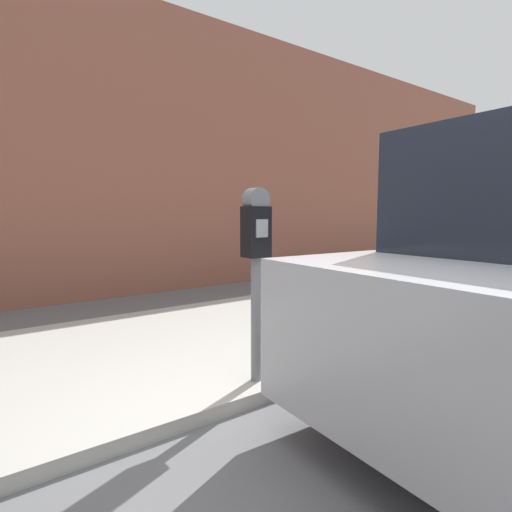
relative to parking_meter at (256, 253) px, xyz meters
name	(u,v)px	position (x,y,z in m)	size (l,w,h in m)	color
ground_plane	(340,467)	(-0.16, -0.99, -1.07)	(60.00, 60.00, 0.00)	slate
sidewalk	(169,348)	(-0.16, 1.21, -1.01)	(24.00, 2.80, 0.10)	#ADAAA3
building_facade	(82,144)	(-0.16, 4.30, 1.35)	(24.00, 0.30, 4.84)	#935642
parking_meter	(256,253)	(0.00, 0.00, 0.00)	(0.19, 0.14, 1.44)	slate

